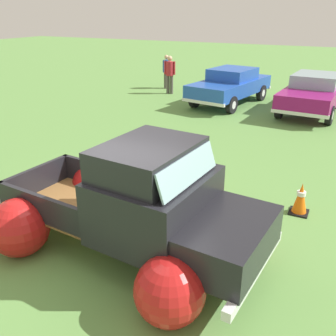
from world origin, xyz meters
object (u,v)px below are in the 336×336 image
vintage_pickup_truck (141,214)px  lane_cone_0 (301,199)px  show_car_0 (230,85)px  lane_cone_1 (207,172)px  spectator_1 (167,70)px  spectator_0 (170,72)px  show_car_1 (314,92)px

vintage_pickup_truck → lane_cone_0: vintage_pickup_truck is taller
show_car_0 → lane_cone_1: (1.99, -7.85, -0.47)m
vintage_pickup_truck → show_car_0: (-2.01, 10.80, 0.02)m
show_car_0 → spectator_1: 4.24m
spectator_0 → lane_cone_0: bearing=-150.6°
show_car_0 → lane_cone_0: show_car_0 is taller
show_car_1 → lane_cone_0: (0.79, -8.30, -0.47)m
vintage_pickup_truck → show_car_0: bearing=105.7°
spectator_0 → lane_cone_1: size_ratio=2.72×
spectator_1 → lane_cone_1: bearing=134.4°
vintage_pickup_truck → show_car_0: size_ratio=1.04×
show_car_0 → spectator_1: size_ratio=2.84×
show_car_0 → lane_cone_0: size_ratio=7.27×
spectator_0 → lane_cone_1: bearing=-158.4°
show_car_1 → lane_cone_1: 7.99m
spectator_1 → show_car_1: bearing=179.3°
spectator_0 → lane_cone_1: spectator_0 is taller
show_car_1 → lane_cone_1: size_ratio=7.47×
vintage_pickup_truck → spectator_1: 13.89m
vintage_pickup_truck → lane_cone_1: (-0.03, 2.96, -0.45)m
show_car_0 → lane_cone_1: size_ratio=7.27×
show_car_1 → lane_cone_1: show_car_1 is taller
lane_cone_1 → lane_cone_0: bearing=-11.6°
show_car_0 → lane_cone_1: bearing=24.1°
vintage_pickup_truck → spectator_1: bearing=120.1°
show_car_1 → spectator_0: spectator_0 is taller
vintage_pickup_truck → lane_cone_1: size_ratio=7.57×
show_car_0 → spectator_0: 3.22m
vintage_pickup_truck → lane_cone_0: size_ratio=7.57×
spectator_1 → spectator_0: bearing=136.4°
vintage_pickup_truck → spectator_0: (-5.15, 11.51, 0.22)m
show_car_0 → spectator_1: (-3.84, 1.80, 0.13)m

